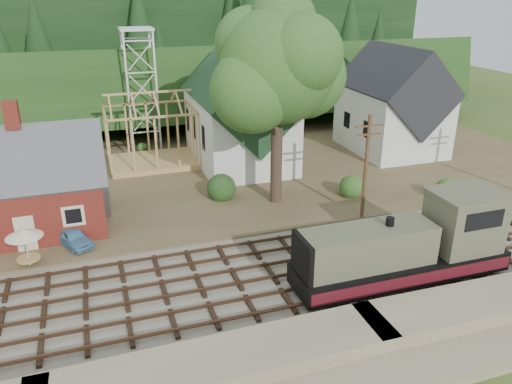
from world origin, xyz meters
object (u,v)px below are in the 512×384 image
object	(u,v)px
car_red	(386,142)
patio_set	(24,235)
car_blue	(73,237)
locomotive	(410,248)

from	to	relation	value
car_red	patio_set	world-z (taller)	patio_set
car_blue	car_red	bearing A→B (deg)	-6.81
locomotive	patio_set	world-z (taller)	locomotive
car_red	car_blue	bearing A→B (deg)	132.85
car_red	patio_set	bearing A→B (deg)	134.11
locomotive	patio_set	xyz separation A→B (m)	(-21.10, 8.50, 0.14)
car_blue	patio_set	world-z (taller)	patio_set
car_blue	locomotive	bearing A→B (deg)	-57.26
locomotive	car_red	bearing A→B (deg)	60.53
car_blue	car_red	world-z (taller)	car_red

